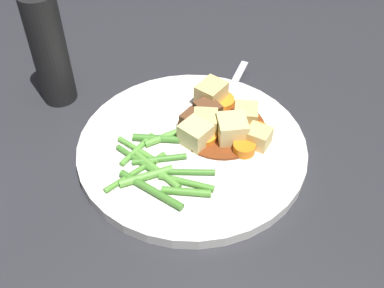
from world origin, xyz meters
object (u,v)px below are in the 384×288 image
(carrot_slice_1, at_px, (244,148))
(potato_chunk_5, at_px, (205,123))
(carrot_slice_0, at_px, (222,101))
(potato_chunk_0, at_px, (258,137))
(potato_chunk_1, at_px, (246,115))
(pepper_mill, at_px, (49,50))
(potato_chunk_3, at_px, (211,94))
(potato_chunk_4, at_px, (232,129))
(potato_chunk_2, at_px, (194,132))
(meat_chunk_0, at_px, (192,121))
(dinner_plate, at_px, (192,148))
(meat_chunk_1, at_px, (208,111))
(carrot_slice_2, at_px, (258,131))
(carrot_slice_3, at_px, (205,138))
(fork, at_px, (225,101))

(carrot_slice_1, relative_size, potato_chunk_5, 0.87)
(carrot_slice_0, distance_m, potato_chunk_0, 0.08)
(potato_chunk_1, height_order, pepper_mill, pepper_mill)
(potato_chunk_3, height_order, pepper_mill, pepper_mill)
(potato_chunk_4, bearing_deg, potato_chunk_2, 147.62)
(potato_chunk_3, bearing_deg, meat_chunk_0, -155.50)
(dinner_plate, height_order, potato_chunk_2, potato_chunk_2)
(potato_chunk_3, relative_size, meat_chunk_1, 1.23)
(carrot_slice_2, xyz_separation_m, potato_chunk_2, (-0.07, 0.04, 0.01))
(dinner_plate, bearing_deg, potato_chunk_2, 36.56)
(potato_chunk_2, bearing_deg, potato_chunk_0, -41.06)
(carrot_slice_0, relative_size, carrot_slice_1, 1.27)
(potato_chunk_1, distance_m, potato_chunk_5, 0.05)
(carrot_slice_2, distance_m, potato_chunk_4, 0.03)
(potato_chunk_0, relative_size, potato_chunk_2, 0.82)
(potato_chunk_5, height_order, meat_chunk_0, potato_chunk_5)
(carrot_slice_3, xyz_separation_m, pepper_mill, (-0.10, 0.20, 0.06))
(meat_chunk_0, bearing_deg, meat_chunk_1, 2.42)
(carrot_slice_0, bearing_deg, carrot_slice_1, -112.04)
(carrot_slice_3, bearing_deg, potato_chunk_3, 45.96)
(potato_chunk_4, height_order, fork, potato_chunk_4)
(fork, bearing_deg, carrot_slice_0, -171.03)
(potato_chunk_3, height_order, potato_chunk_4, same)
(carrot_slice_1, relative_size, meat_chunk_1, 0.90)
(carrot_slice_2, distance_m, fork, 0.07)
(carrot_slice_0, relative_size, fork, 0.22)
(carrot_slice_2, bearing_deg, fork, 83.91)
(meat_chunk_0, bearing_deg, potato_chunk_3, 24.50)
(fork, bearing_deg, potato_chunk_4, -122.81)
(potato_chunk_2, bearing_deg, meat_chunk_1, 29.36)
(carrot_slice_0, bearing_deg, carrot_slice_3, -145.24)
(carrot_slice_2, relative_size, carrot_slice_3, 0.74)
(potato_chunk_4, height_order, meat_chunk_1, potato_chunk_4)
(potato_chunk_1, relative_size, potato_chunk_2, 0.92)
(potato_chunk_1, relative_size, potato_chunk_3, 0.85)
(potato_chunk_3, height_order, meat_chunk_1, potato_chunk_3)
(carrot_slice_3, xyz_separation_m, potato_chunk_2, (-0.01, 0.01, 0.01))
(carrot_slice_0, bearing_deg, meat_chunk_0, -168.39)
(carrot_slice_3, relative_size, potato_chunk_3, 0.98)
(potato_chunk_2, distance_m, potato_chunk_3, 0.07)
(meat_chunk_1, bearing_deg, carrot_slice_1, -91.46)
(carrot_slice_1, relative_size, potato_chunk_4, 0.76)
(meat_chunk_1, distance_m, pepper_mill, 0.22)
(fork, bearing_deg, pepper_mill, 136.22)
(potato_chunk_4, bearing_deg, carrot_slice_0, 61.45)
(carrot_slice_3, xyz_separation_m, potato_chunk_3, (0.05, 0.05, 0.01))
(potato_chunk_0, bearing_deg, fork, 77.87)
(carrot_slice_1, xyz_separation_m, potato_chunk_5, (-0.01, 0.06, 0.01))
(dinner_plate, bearing_deg, meat_chunk_0, 53.43)
(carrot_slice_0, height_order, potato_chunk_0, potato_chunk_0)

